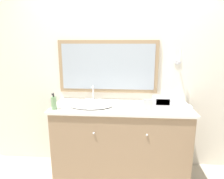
{
  "coord_description": "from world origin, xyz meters",
  "views": [
    {
      "loc": [
        0.06,
        -1.96,
        1.65
      ],
      "look_at": [
        -0.11,
        0.31,
        1.12
      ],
      "focal_mm": 32.0,
      "sensor_mm": 36.0,
      "label": 1
    }
  ],
  "objects": [
    {
      "name": "appliance_box",
      "position": [
        0.49,
        0.38,
        0.97
      ],
      "size": [
        0.22,
        0.12,
        0.11
      ],
      "color": "#BCBCC1",
      "rests_on": "vanity_counter"
    },
    {
      "name": "wall_back",
      "position": [
        -0.0,
        0.62,
        1.28
      ],
      "size": [
        8.0,
        0.18,
        2.55
      ],
      "color": "silver",
      "rests_on": "ground_plane"
    },
    {
      "name": "picture_frame",
      "position": [
        0.3,
        0.17,
        0.98
      ],
      "size": [
        0.11,
        0.01,
        0.13
      ],
      "color": "#B2B2B7",
      "rests_on": "vanity_counter"
    },
    {
      "name": "vanity_counter",
      "position": [
        0.0,
        0.31,
        0.46
      ],
      "size": [
        1.64,
        0.58,
        0.92
      ],
      "color": "#937556",
      "rests_on": "ground_plane"
    },
    {
      "name": "sink_basin",
      "position": [
        -0.36,
        0.28,
        0.94
      ],
      "size": [
        0.52,
        0.39,
        0.21
      ],
      "color": "white",
      "rests_on": "vanity_counter"
    },
    {
      "name": "hand_towel_near_sink",
      "position": [
        0.7,
        0.21,
        0.94
      ],
      "size": [
        0.17,
        0.12,
        0.05
      ],
      "color": "white",
      "rests_on": "vanity_counter"
    },
    {
      "name": "soap_bottle",
      "position": [
        -0.75,
        0.13,
        0.99
      ],
      "size": [
        0.06,
        0.06,
        0.19
      ],
      "color": "#709966",
      "rests_on": "vanity_counter"
    }
  ]
}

